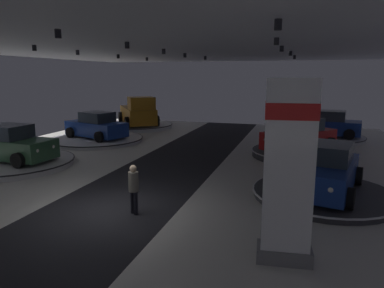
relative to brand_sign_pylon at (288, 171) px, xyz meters
The scene contains 16 objects.
ground 6.23m from the brand_sign_pylon, 164.44° to the left, with size 24.00×44.00×0.06m.
ceiling_with_spotlights 6.72m from the brand_sign_pylon, 164.44° to the left, with size 24.00×44.00×0.39m.
brand_sign_pylon is the anchor object (origin of this frame).
display_platform_deep_left 22.52m from the brand_sign_pylon, 124.12° to the left, with size 5.68×5.68×0.33m.
pickup_truck_deep_left 22.13m from the brand_sign_pylon, 124.10° to the left, with size 4.80×5.53×2.30m.
display_platform_mid_right 5.49m from the brand_sign_pylon, 76.87° to the left, with size 5.04×5.04×0.24m.
display_car_mid_right 5.26m from the brand_sign_pylon, 76.87° to the left, with size 2.94×4.49×1.71m.
display_platform_deep_right 17.51m from the brand_sign_pylon, 83.46° to the left, with size 4.99×4.99×0.26m.
display_car_deep_right 17.43m from the brand_sign_pylon, 83.36° to the left, with size 4.41×2.70×1.71m.
display_platform_far_left 17.61m from the brand_sign_pylon, 135.80° to the left, with size 6.04×6.04×0.24m.
display_car_far_left 17.50m from the brand_sign_pylon, 135.76° to the left, with size 4.55×3.22×1.71m.
display_platform_far_right 11.57m from the brand_sign_pylon, 88.93° to the left, with size 4.95×4.95×0.36m.
display_car_far_right 11.47m from the brand_sign_pylon, 88.84° to the left, with size 3.95×4.44×1.71m.
display_platform_mid_left 14.09m from the brand_sign_pylon, 157.59° to the left, with size 5.71×5.71×0.29m.
display_car_mid_left 14.02m from the brand_sign_pylon, 157.63° to the left, with size 4.33×2.45×1.71m.
visitor_walking_near 5.08m from the brand_sign_pylon, 161.13° to the left, with size 0.32×0.32×1.59m.
Camera 1 is at (5.79, -9.59, 4.32)m, focal length 33.27 mm.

